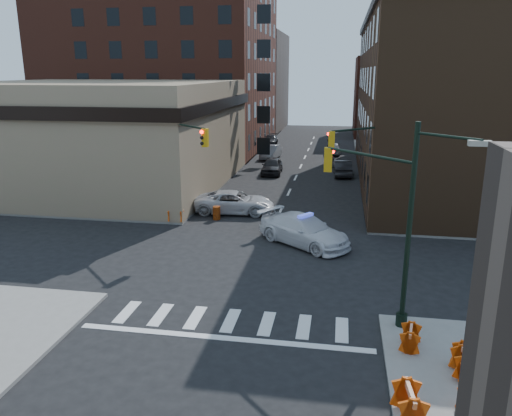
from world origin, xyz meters
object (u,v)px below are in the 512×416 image
(parked_car_enear, at_px, (342,168))
(pickup, at_px, (235,202))
(pedestrian_a, at_px, (154,197))
(parked_car_wnear, at_px, (272,166))
(barricade_se_a, at_px, (410,338))
(police_car, at_px, (304,230))
(barricade_nw_a, at_px, (176,215))
(pedestrian_b, at_px, (146,197))
(barrel_road, at_px, (313,228))
(barrel_bank, at_px, (217,213))
(parked_car_wfar, at_px, (271,152))

(parked_car_enear, bearing_deg, pickup, 59.47)
(pickup, relative_size, pedestrian_a, 3.33)
(parked_car_wnear, bearing_deg, barricade_se_a, -75.72)
(parked_car_wnear, relative_size, pedestrian_a, 2.75)
(police_car, relative_size, barricade_nw_a, 5.23)
(pedestrian_b, relative_size, barrel_road, 1.87)
(parked_car_wnear, bearing_deg, parked_car_enear, -0.18)
(barrel_bank, distance_m, barricade_se_a, 18.74)
(parked_car_enear, relative_size, pedestrian_a, 2.71)
(pedestrian_b, bearing_deg, pedestrian_a, 6.18)
(parked_car_wfar, height_order, pedestrian_b, pedestrian_b)
(barricade_se_a, bearing_deg, pedestrian_b, 55.37)
(parked_car_wfar, xyz_separation_m, parked_car_enear, (8.23, -8.56, -0.01))
(pickup, xyz_separation_m, parked_car_enear, (7.60, 14.78, -0.03))
(police_car, height_order, pickup, police_car)
(parked_car_wfar, relative_size, barrel_bank, 5.04)
(parked_car_enear, xyz_separation_m, pedestrian_a, (-13.57, -14.99, 0.24))
(pickup, bearing_deg, barricade_se_a, -153.60)
(barrel_bank, bearing_deg, parked_car_wfar, 89.46)
(parked_car_wnear, distance_m, pedestrian_a, 16.18)
(barrel_bank, relative_size, barricade_nw_a, 0.81)
(parked_car_wnear, bearing_deg, pedestrian_a, -116.75)
(police_car, bearing_deg, parked_car_wnear, 49.69)
(pickup, xyz_separation_m, pedestrian_a, (-5.98, -0.21, 0.21))
(parked_car_wnear, bearing_deg, parked_car_wfar, 96.30)
(parked_car_enear, xyz_separation_m, barricade_se_a, (2.53, -31.82, -0.20))
(pedestrian_a, relative_size, barricade_se_a, 1.55)
(parked_car_enear, xyz_separation_m, barrel_road, (-1.71, -18.88, -0.31))
(pedestrian_b, bearing_deg, barricade_se_a, -63.19)
(barricade_se_a, bearing_deg, parked_car_wfar, 25.26)
(pedestrian_b, height_order, barrel_bank, pedestrian_b)
(barricade_nw_a, bearing_deg, barricade_se_a, -47.03)
(pedestrian_a, xyz_separation_m, pedestrian_b, (-0.51, -0.23, -0.02))
(parked_car_wfar, xyz_separation_m, pedestrian_a, (-5.35, -23.55, 0.24))
(pedestrian_a, height_order, barrel_road, pedestrian_a)
(barrel_bank, bearing_deg, police_car, -33.02)
(pedestrian_a, height_order, barricade_se_a, pedestrian_a)
(police_car, height_order, barrel_road, police_car)
(barricade_se_a, relative_size, barricade_nw_a, 0.97)
(barricade_se_a, xyz_separation_m, barricade_nw_a, (-13.42, 13.76, 0.01))
(parked_car_enear, height_order, barrel_bank, parked_car_enear)
(police_car, xyz_separation_m, barrel_bank, (-6.30, 4.10, -0.40))
(pedestrian_a, height_order, barrel_bank, pedestrian_a)
(pickup, bearing_deg, parked_car_wfar, -2.78)
(parked_car_enear, relative_size, barrel_bank, 5.00)
(barrel_bank, bearing_deg, barricade_nw_a, -149.67)
(pickup, distance_m, pedestrian_b, 6.50)
(parked_car_enear, height_order, pedestrian_a, pedestrian_a)
(parked_car_wfar, distance_m, barricade_se_a, 41.78)
(parked_car_wfar, relative_size, barricade_nw_a, 4.09)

